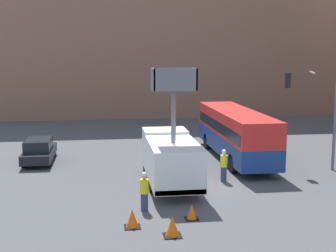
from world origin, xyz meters
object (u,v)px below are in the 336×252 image
at_px(utility_truck, 171,156).
at_px(traffic_cone_mid_road, 132,219).
at_px(parked_car_curbside, 39,151).
at_px(road_worker_near_truck, 144,192).
at_px(traffic_cone_near_truck, 172,227).
at_px(traffic_light_pole, 318,102).
at_px(traffic_cone_far_side, 192,212).
at_px(road_worker_directing, 224,166).
at_px(city_bus, 235,131).

distance_m(utility_truck, traffic_cone_mid_road, 6.22).
relative_size(utility_truck, parked_car_curbside, 1.47).
xyz_separation_m(road_worker_near_truck, traffic_cone_near_truck, (0.80, -2.99, -0.50)).
xyz_separation_m(traffic_cone_near_truck, parked_car_curbside, (-6.61, 13.01, 0.39)).
distance_m(traffic_light_pole, traffic_cone_far_side, 12.06).
bearing_deg(parked_car_curbside, road_worker_directing, -29.32).
distance_m(utility_truck, road_worker_directing, 3.06).
relative_size(road_worker_directing, traffic_cone_far_side, 2.76).
relative_size(traffic_light_pole, road_worker_directing, 3.42).
distance_m(city_bus, traffic_cone_far_side, 11.74).
bearing_deg(city_bus, traffic_light_pole, -142.85).
bearing_deg(traffic_light_pole, city_bus, 140.62).
bearing_deg(utility_truck, road_worker_directing, 7.77).
height_order(traffic_light_pole, road_worker_near_truck, traffic_light_pole).
xyz_separation_m(road_worker_near_truck, parked_car_curbside, (-5.81, 10.02, -0.11)).
bearing_deg(parked_car_curbside, traffic_cone_mid_road, -66.58).
distance_m(city_bus, traffic_cone_mid_road, 13.47).
xyz_separation_m(road_worker_directing, parked_car_curbside, (-10.45, 5.87, -0.11)).
relative_size(utility_truck, road_worker_directing, 3.74).
relative_size(utility_truck, traffic_cone_far_side, 10.32).
xyz_separation_m(road_worker_near_truck, road_worker_directing, (4.65, 4.15, 0.00)).
bearing_deg(city_bus, parked_car_curbside, 73.14).
bearing_deg(traffic_cone_far_side, road_worker_near_truck, 145.20).
bearing_deg(utility_truck, traffic_cone_near_truck, -97.51).
xyz_separation_m(traffic_cone_near_truck, traffic_cone_far_side, (1.07, 1.69, -0.07)).
bearing_deg(utility_truck, city_bus, 47.71).
distance_m(traffic_cone_near_truck, traffic_cone_far_side, 2.00).
height_order(road_worker_near_truck, traffic_cone_mid_road, road_worker_near_truck).
bearing_deg(traffic_cone_near_truck, traffic_light_pole, 42.19).
relative_size(traffic_cone_mid_road, parked_car_curbside, 0.17).
distance_m(traffic_light_pole, traffic_cone_near_truck, 13.88).
distance_m(road_worker_near_truck, parked_car_curbside, 11.58).
xyz_separation_m(road_worker_directing, traffic_cone_mid_road, (-5.29, -6.04, -0.52)).
bearing_deg(traffic_light_pole, road_worker_near_truck, -150.78).
bearing_deg(traffic_cone_far_side, traffic_cone_near_truck, -122.22).
bearing_deg(utility_truck, parked_car_curbside, 140.09).
distance_m(utility_truck, traffic_light_pole, 9.63).
distance_m(road_worker_directing, traffic_cone_mid_road, 8.05).
bearing_deg(utility_truck, traffic_light_pole, 14.00).
height_order(road_worker_near_truck, traffic_cone_far_side, road_worker_near_truck).
bearing_deg(road_worker_near_truck, parked_car_curbside, 176.58).
relative_size(road_worker_near_truck, traffic_cone_near_truck, 2.23).
xyz_separation_m(city_bus, road_worker_directing, (-2.08, -5.13, -1.00)).
height_order(city_bus, traffic_cone_near_truck, city_bus).
xyz_separation_m(traffic_cone_mid_road, traffic_cone_far_side, (2.52, 0.59, -0.05)).
distance_m(road_worker_directing, traffic_cone_far_side, 6.14).
height_order(utility_truck, traffic_cone_mid_road, utility_truck).
relative_size(city_bus, road_worker_directing, 6.32).
xyz_separation_m(road_worker_near_truck, traffic_cone_far_side, (1.87, -1.30, -0.57)).
bearing_deg(traffic_cone_far_side, traffic_cone_mid_road, -166.85).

